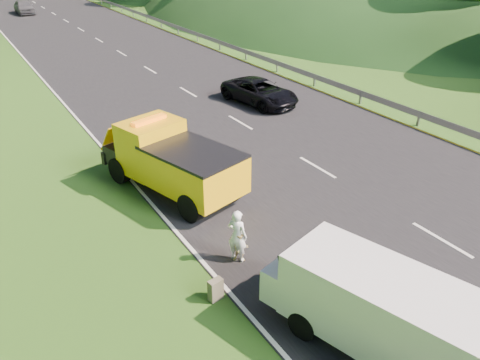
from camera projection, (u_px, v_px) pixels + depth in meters
ground at (326, 238)px, 14.76m from camera, size 320.00×320.00×0.00m
road_surface at (81, 30)px, 46.20m from camera, size 14.00×200.00×0.02m
guardrail at (113, 9)px, 58.98m from camera, size 0.06×140.00×1.52m
tow_truck at (171, 160)px, 16.95m from camera, size 3.70×6.31×2.56m
white_van at (384, 310)px, 10.29m from camera, size 4.07×6.33×2.09m
woman at (237, 260)px, 13.79m from camera, size 0.68×0.75×1.67m
child at (241, 261)px, 13.73m from camera, size 0.57×0.55×0.93m
worker at (399, 359)px, 10.57m from camera, size 1.13×0.79×1.59m
suitcase at (216, 290)px, 12.17m from camera, size 0.42×0.27×0.62m
passing_suv at (259, 104)px, 26.32m from camera, size 2.92×5.07×1.33m
dist_car_a at (25, 14)px, 55.03m from camera, size 1.86×4.62×1.57m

